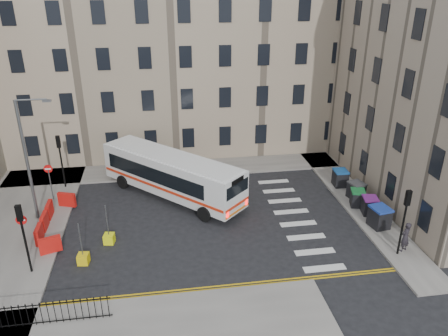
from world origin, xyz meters
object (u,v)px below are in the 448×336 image
object	(u,v)px
wheelie_bin_c	(357,198)
pedestrian	(405,237)
streetlamp	(27,159)
wheelie_bin_d	(356,190)
bollard_yellow	(83,259)
wheelie_bin_b	(369,205)
bollard_chevron	(109,239)
bus	(172,174)
wheelie_bin_e	(340,178)
wheelie_bin_a	(379,217)

from	to	relation	value
wheelie_bin_c	pedestrian	bearing A→B (deg)	-70.01
streetlamp	wheelie_bin_d	distance (m)	22.38
wheelie_bin_d	bollard_yellow	distance (m)	19.04
streetlamp	wheelie_bin_c	xyz separation A→B (m)	(21.70, -1.69, -3.60)
wheelie_bin_b	bollard_chevron	bearing A→B (deg)	-166.62
bollard_chevron	streetlamp	bearing A→B (deg)	143.98
wheelie_bin_c	bollard_yellow	xyz separation A→B (m)	(-18.02, -3.78, -0.44)
wheelie_bin_b	wheelie_bin_c	distance (m)	1.22
bus	wheelie_bin_c	size ratio (longest dim) A/B	7.99
wheelie_bin_c	wheelie_bin_e	world-z (taller)	wheelie_bin_e
pedestrian	bollard_yellow	bearing A→B (deg)	-30.94
bollard_yellow	bollard_chevron	size ratio (longest dim) A/B	1.00
streetlamp	wheelie_bin_a	world-z (taller)	streetlamp
wheelie_bin_e	bollard_chevron	xyz separation A→B (m)	(-16.80, -5.10, -0.49)
wheelie_bin_c	bollard_yellow	bearing A→B (deg)	-151.96
wheelie_bin_a	wheelie_bin_e	bearing A→B (deg)	81.72
wheelie_bin_e	pedestrian	bearing A→B (deg)	-84.25
wheelie_bin_c	bollard_chevron	distance (m)	16.87
wheelie_bin_e	pedestrian	distance (m)	8.78
wheelie_bin_b	bollard_yellow	size ratio (longest dim) A/B	2.08
streetlamp	bus	xyz separation A→B (m)	(9.03, 1.95, -2.50)
streetlamp	bollard_chevron	bearing A→B (deg)	-36.02
bus	bollard_yellow	bearing A→B (deg)	-169.88
wheelie_bin_c	wheelie_bin_e	size ratio (longest dim) A/B	1.01
pedestrian	wheelie_bin_d	bearing A→B (deg)	-115.51
wheelie_bin_e	bollard_yellow	world-z (taller)	wheelie_bin_e
bus	wheelie_bin_c	world-z (taller)	bus
bus	wheelie_bin_a	xyz separation A→B (m)	(12.86, -6.49, -0.99)
streetlamp	wheelie_bin_a	xyz separation A→B (m)	(21.89, -4.53, -3.49)
bus	wheelie_bin_d	world-z (taller)	bus
wheelie_bin_a	wheelie_bin_e	distance (m)	6.04
streetlamp	pedestrian	bearing A→B (deg)	-18.21
wheelie_bin_d	pedestrian	world-z (taller)	pedestrian
bollard_yellow	bollard_chevron	world-z (taller)	same
wheelie_bin_b	wheelie_bin_e	world-z (taller)	wheelie_bin_e
wheelie_bin_c	wheelie_bin_d	bearing A→B (deg)	86.45
bus	wheelie_bin_e	xyz separation A→B (m)	(12.72, -0.45, -1.04)
wheelie_bin_a	wheelie_bin_e	world-z (taller)	wheelie_bin_a
bollard_yellow	streetlamp	bearing A→B (deg)	123.94
streetlamp	bollard_yellow	bearing A→B (deg)	-56.06
wheelie_bin_a	bus	bearing A→B (deg)	143.60
streetlamp	wheelie_bin_a	size ratio (longest dim) A/B	5.76
streetlamp	pedestrian	size ratio (longest dim) A/B	4.36
wheelie_bin_c	pedestrian	world-z (taller)	pedestrian
wheelie_bin_b	bus	bearing A→B (deg)	170.60
wheelie_bin_a	wheelie_bin_b	bearing A→B (deg)	75.54
bollard_chevron	bollard_yellow	bearing A→B (deg)	-123.95
bus	streetlamp	bearing A→B (deg)	148.11
streetlamp	wheelie_bin_c	distance (m)	22.06
wheelie_bin_a	bollard_yellow	world-z (taller)	wheelie_bin_a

